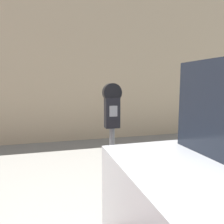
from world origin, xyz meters
The scene contains 3 objects.
sidewalk centered at (0.00, 2.20, 0.06)m, with size 24.00×2.80×0.11m.
building_facade centered at (0.00, 5.02, 2.55)m, with size 24.00×0.30×5.10m.
parking_meter centered at (-0.28, 1.19, 1.17)m, with size 0.22×0.12×1.50m.
Camera 1 is at (-0.96, -1.26, 1.60)m, focal length 35.00 mm.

